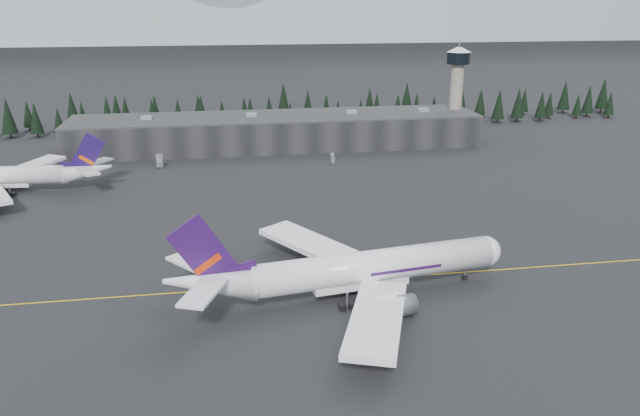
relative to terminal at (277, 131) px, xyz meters
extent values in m
plane|color=black|center=(0.00, -125.00, -6.30)|extent=(1400.00, 1400.00, 0.00)
cube|color=gold|center=(0.00, -127.00, -6.29)|extent=(400.00, 0.40, 0.02)
cube|color=black|center=(0.00, 0.00, -0.30)|extent=(160.00, 30.00, 12.00)
cube|color=#333335|center=(0.00, 0.00, 6.00)|extent=(160.00, 30.00, 0.60)
cylinder|color=gray|center=(75.00, 3.00, 9.70)|extent=(5.20, 5.20, 32.00)
cylinder|color=black|center=(75.00, 3.00, 26.95)|extent=(9.20, 9.20, 4.50)
cone|color=silver|center=(75.00, 3.00, 30.40)|extent=(10.00, 10.00, 2.00)
cube|color=black|center=(0.00, 37.00, 1.20)|extent=(360.00, 20.00, 15.00)
cylinder|color=white|center=(6.41, -133.55, -0.32)|extent=(50.40, 13.59, 6.52)
sphere|color=white|center=(31.14, -129.98, -0.32)|extent=(6.52, 6.52, 6.52)
cone|color=white|center=(-25.85, -138.21, 0.65)|extent=(19.00, 9.06, 9.44)
cube|color=white|center=(-2.45, -117.81, -2.06)|extent=(25.00, 29.70, 2.79)
cylinder|color=gray|center=(4.86, -122.80, -3.91)|extent=(7.58, 5.10, 4.13)
cube|color=white|center=(2.37, -151.15, -2.06)|extent=(18.48, 31.59, 2.79)
cylinder|color=gray|center=(7.96, -144.30, -3.91)|extent=(7.58, 5.10, 4.13)
cube|color=#2F104C|center=(-26.38, -138.28, 6.19)|extent=(13.70, 2.50, 16.18)
cube|color=red|center=(-26.17, -138.25, 4.56)|extent=(5.33, 1.36, 3.98)
cube|color=white|center=(-28.93, -132.06, 2.17)|extent=(11.23, 12.41, 0.54)
cube|color=white|center=(-27.07, -144.97, 2.17)|extent=(8.98, 12.91, 0.54)
cylinder|color=black|center=(26.84, -130.60, -4.67)|extent=(0.54, 0.54, 3.26)
cylinder|color=black|center=(-1.81, -129.80, -4.67)|extent=(0.54, 0.54, 3.26)
cylinder|color=black|center=(-0.42, -139.47, -4.67)|extent=(0.54, 0.54, 3.26)
cone|color=white|center=(-63.66, -49.71, -0.17)|extent=(16.43, 6.79, 8.32)
cube|color=white|center=(-85.62, -33.39, -2.56)|extent=(20.64, 26.85, 2.46)
cylinder|color=gray|center=(-91.70, -38.27, -4.19)|extent=(6.45, 4.04, 3.64)
cube|color=#1F0F48|center=(-63.18, -49.74, 4.72)|extent=(12.14, 1.27, 14.27)
cube|color=#C5460B|center=(-63.37, -49.73, 3.28)|extent=(4.70, 0.84, 3.51)
cube|color=white|center=(-62.12, -55.57, 1.17)|extent=(8.52, 11.36, 0.48)
cube|color=white|center=(-61.37, -44.10, 1.17)|extent=(9.44, 11.16, 0.48)
cylinder|color=black|center=(-85.92, -52.57, -4.86)|extent=(0.48, 0.48, 2.87)
cylinder|color=black|center=(-85.36, -43.96, -4.86)|extent=(0.48, 0.48, 2.87)
imported|color=silver|center=(-43.96, -26.21, -5.59)|extent=(3.41, 5.49, 1.42)
imported|color=silver|center=(17.14, -30.08, -5.62)|extent=(4.29, 3.35, 1.36)
camera|label=1|loc=(-22.92, -244.19, 50.40)|focal=35.00mm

